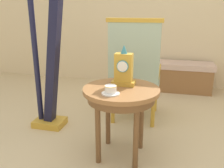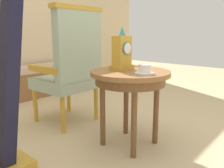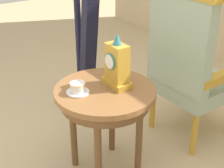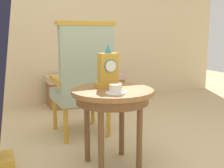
{
  "view_description": "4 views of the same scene",
  "coord_description": "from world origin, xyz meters",
  "px_view_note": "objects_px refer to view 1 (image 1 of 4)",
  "views": [
    {
      "loc": [
        0.47,
        -1.83,
        1.23
      ],
      "look_at": [
        -0.01,
        0.05,
        0.62
      ],
      "focal_mm": 39.09,
      "sensor_mm": 36.0,
      "label": 1
    },
    {
      "loc": [
        -1.38,
        -1.08,
        0.91
      ],
      "look_at": [
        -0.01,
        0.11,
        0.51
      ],
      "focal_mm": 37.72,
      "sensor_mm": 36.0,
      "label": 2
    },
    {
      "loc": [
        1.59,
        -0.98,
        1.56
      ],
      "look_at": [
        0.05,
        0.06,
        0.62
      ],
      "focal_mm": 53.77,
      "sensor_mm": 36.0,
      "label": 3
    },
    {
      "loc": [
        -0.75,
        -1.89,
        1.02
      ],
      "look_at": [
        0.13,
        0.1,
        0.63
      ],
      "focal_mm": 44.78,
      "sensor_mm": 36.0,
      "label": 4
    }
  ],
  "objects_px": {
    "teacup_left": "(111,90)",
    "mantel_clock": "(124,69)",
    "armchair": "(135,70)",
    "side_table": "(121,97)",
    "harp": "(48,64)",
    "window_bench": "(175,76)"
  },
  "relations": [
    {
      "from": "side_table",
      "to": "armchair",
      "type": "height_order",
      "value": "armchair"
    },
    {
      "from": "teacup_left",
      "to": "armchair",
      "type": "height_order",
      "value": "armchair"
    },
    {
      "from": "armchair",
      "to": "harp",
      "type": "relative_size",
      "value": 0.67
    },
    {
      "from": "armchair",
      "to": "teacup_left",
      "type": "bearing_deg",
      "value": -92.99
    },
    {
      "from": "harp",
      "to": "window_bench",
      "type": "relative_size",
      "value": 1.51
    },
    {
      "from": "mantel_clock",
      "to": "window_bench",
      "type": "relative_size",
      "value": 0.3
    },
    {
      "from": "side_table",
      "to": "window_bench",
      "type": "relative_size",
      "value": 0.55
    },
    {
      "from": "side_table",
      "to": "mantel_clock",
      "type": "height_order",
      "value": "mantel_clock"
    },
    {
      "from": "side_table",
      "to": "harp",
      "type": "xyz_separation_m",
      "value": [
        -0.84,
        0.36,
        0.15
      ]
    },
    {
      "from": "armchair",
      "to": "harp",
      "type": "height_order",
      "value": "harp"
    },
    {
      "from": "mantel_clock",
      "to": "harp",
      "type": "relative_size",
      "value": 0.2
    },
    {
      "from": "teacup_left",
      "to": "window_bench",
      "type": "xyz_separation_m",
      "value": [
        0.48,
        2.12,
        -0.42
      ]
    },
    {
      "from": "window_bench",
      "to": "side_table",
      "type": "bearing_deg",
      "value": -102.47
    },
    {
      "from": "side_table",
      "to": "teacup_left",
      "type": "distance_m",
      "value": 0.2
    },
    {
      "from": "teacup_left",
      "to": "armchair",
      "type": "bearing_deg",
      "value": 87.01
    },
    {
      "from": "side_table",
      "to": "mantel_clock",
      "type": "distance_m",
      "value": 0.23
    },
    {
      "from": "teacup_left",
      "to": "mantel_clock",
      "type": "relative_size",
      "value": 0.41
    },
    {
      "from": "teacup_left",
      "to": "mantel_clock",
      "type": "xyz_separation_m",
      "value": [
        0.05,
        0.25,
        0.1
      ]
    },
    {
      "from": "side_table",
      "to": "window_bench",
      "type": "height_order",
      "value": "side_table"
    },
    {
      "from": "window_bench",
      "to": "mantel_clock",
      "type": "bearing_deg",
      "value": -102.97
    },
    {
      "from": "side_table",
      "to": "window_bench",
      "type": "distance_m",
      "value": 2.03
    },
    {
      "from": "armchair",
      "to": "window_bench",
      "type": "bearing_deg",
      "value": 70.79
    }
  ]
}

